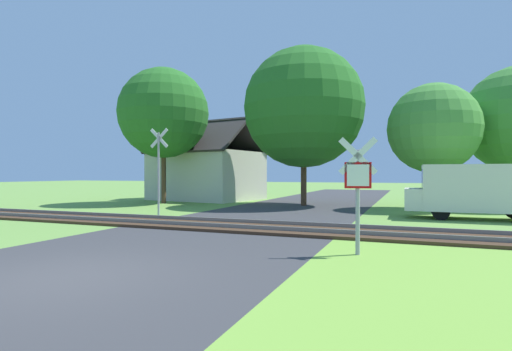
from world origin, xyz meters
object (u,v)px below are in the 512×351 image
Objects in this scene: crossing_sign_far at (159,166)px; house at (207,173)px; stop_sign_near at (358,185)px; tree_center at (304,108)px; tree_right at (434,128)px; mail_truck at (473,189)px; tree_left at (164,113)px.

house is at bearing 101.84° from crossing_sign_far.
stop_sign_near is 0.29× the size of tree_center.
tree_right is 5.43m from mail_truck.
tree_left is 17.70m from mail_truck.
stop_sign_near is 0.32× the size of tree_left.
tree_left is 1.29× the size of tree_right.
house is at bearing 80.06° from tree_left.
house is 0.87× the size of tree_center.
tree_left reaches higher than stop_sign_near.
crossing_sign_far reaches higher than mail_truck.
mail_truck is (8.23, -4.46, -4.50)m from tree_center.
tree_center is (7.89, -2.80, 3.85)m from house.
crossing_sign_far is at bearing -62.62° from house.
tree_center reaches higher than tree_right.
house is at bearing 65.61° from mail_truck.
mail_truck is (16.88, -2.94, -4.44)m from tree_left.
tree_left reaches higher than mail_truck.
house is 9.22m from tree_center.
stop_sign_near is at bearing -36.27° from crossing_sign_far.
stop_sign_near is 13.81m from tree_right.
house reaches higher than mail_truck.
tree_center reaches higher than crossing_sign_far.
tree_center is 10.39m from mail_truck.
crossing_sign_far is (-9.20, 5.46, 0.62)m from stop_sign_near.
tree_center is 7.13m from tree_right.
house is (-12.60, 16.26, 0.30)m from stop_sign_near.
tree_left reaches higher than tree_right.
house is 17.69m from mail_truck.
tree_right is (15.62, 1.41, -1.44)m from tree_left.
mail_truck is at bearing -73.76° from tree_right.
stop_sign_near is at bearing -42.30° from house.
mail_truck is at bearing -122.14° from stop_sign_near.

